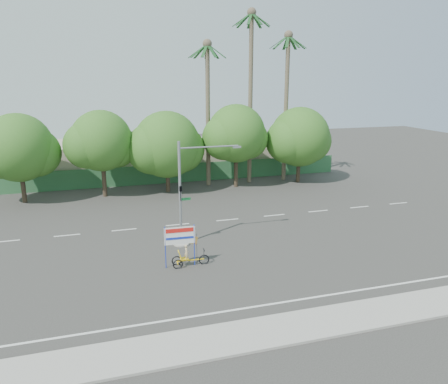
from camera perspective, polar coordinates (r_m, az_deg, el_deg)
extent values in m
plane|color=#33302D|center=(26.89, 1.43, -9.28)|extent=(120.00, 120.00, 0.00)
cube|color=gray|center=(20.71, 8.21, -17.24)|extent=(50.00, 2.40, 0.12)
cube|color=#336B3D|center=(46.53, -6.84, 2.41)|extent=(38.00, 0.08, 2.00)
cube|color=#B4A48F|center=(50.15, -19.14, 3.76)|extent=(12.00, 8.00, 4.00)
cube|color=#B4A48F|center=(52.54, 0.90, 4.85)|extent=(14.00, 8.00, 3.60)
cylinder|color=#473828|center=(42.77, -24.79, 1.04)|extent=(0.40, 0.40, 3.52)
sphere|color=#2C601C|center=(42.19, -25.27, 5.26)|extent=(6.00, 6.00, 6.00)
sphere|color=#2C601C|center=(42.39, -23.33, 4.74)|extent=(4.32, 4.32, 4.32)
sphere|color=#2C601C|center=(42.22, -27.08, 4.61)|extent=(4.56, 4.56, 4.56)
cylinder|color=#473828|center=(42.29, -15.41, 1.90)|extent=(0.40, 0.40, 3.74)
sphere|color=#2C601C|center=(41.68, -15.73, 6.46)|extent=(5.60, 5.60, 5.60)
sphere|color=#2C601C|center=(42.11, -13.97, 5.84)|extent=(4.03, 4.03, 4.03)
sphere|color=#2C601C|center=(41.48, -17.44, 5.82)|extent=(4.26, 4.26, 4.26)
cylinder|color=#473828|center=(42.86, -7.36, 2.19)|extent=(0.40, 0.40, 3.30)
sphere|color=#2C601C|center=(42.30, -7.50, 6.16)|extent=(6.40, 6.40, 6.40)
sphere|color=#2C601C|center=(42.93, -5.63, 5.63)|extent=(4.61, 4.61, 4.61)
sphere|color=#2C601C|center=(41.90, -9.38, 5.59)|extent=(4.86, 4.86, 4.86)
cylinder|color=#473828|center=(44.43, 1.57, 3.15)|extent=(0.40, 0.40, 3.87)
sphere|color=#2C601C|center=(43.85, 1.60, 7.65)|extent=(5.80, 5.80, 5.80)
sphere|color=#2C601C|center=(44.63, 3.08, 6.97)|extent=(4.18, 4.18, 4.18)
sphere|color=#2C601C|center=(43.27, 0.05, 7.09)|extent=(4.41, 4.41, 4.41)
cylinder|color=#473828|center=(47.11, 9.69, 3.34)|extent=(0.40, 0.40, 3.43)
sphere|color=#2C601C|center=(46.59, 9.86, 7.10)|extent=(6.20, 6.20, 6.20)
sphere|color=#2C601C|center=(47.56, 11.19, 6.53)|extent=(4.46, 4.46, 4.46)
sphere|color=#2C601C|center=(45.81, 8.41, 6.64)|extent=(4.71, 4.71, 4.71)
cylinder|color=#70604C|center=(45.64, 3.46, 11.76)|extent=(0.44, 0.44, 17.00)
sphere|color=#70604C|center=(45.95, 3.64, 22.40)|extent=(0.90, 0.90, 0.90)
cube|color=#1C4C21|center=(46.20, 4.80, 21.51)|extent=(1.91, 0.28, 1.36)
cube|color=#1C4C21|center=(46.68, 4.24, 21.46)|extent=(1.65, 1.44, 1.36)
cube|color=#1C4C21|center=(46.79, 3.41, 21.46)|extent=(0.61, 1.93, 1.36)
cube|color=#1C4C21|center=(46.47, 2.67, 21.51)|extent=(1.20, 1.80, 1.36)
cube|color=#1C4C21|center=(45.88, 2.36, 21.60)|extent=(1.89, 0.92, 1.36)
cube|color=#1C4C21|center=(45.27, 2.65, 21.68)|extent=(1.89, 0.92, 1.36)
cube|color=#1C4C21|center=(44.95, 3.41, 21.72)|extent=(1.20, 1.80, 1.36)
cube|color=#1C4C21|center=(45.06, 4.28, 21.69)|extent=(0.61, 1.93, 1.36)
cube|color=#1C4C21|center=(45.56, 4.83, 21.61)|extent=(1.65, 1.44, 1.36)
cylinder|color=#70604C|center=(47.23, 8.08, 10.53)|extent=(0.44, 0.44, 15.00)
sphere|color=#70604C|center=(47.26, 8.43, 19.63)|extent=(0.90, 0.90, 0.90)
cube|color=#1C4C21|center=(47.61, 9.49, 18.76)|extent=(1.91, 0.28, 1.36)
cube|color=#1C4C21|center=(48.06, 8.91, 18.74)|extent=(1.65, 1.44, 1.36)
cube|color=#1C4C21|center=(48.12, 8.10, 18.77)|extent=(0.61, 1.93, 1.36)
cube|color=#1C4C21|center=(47.76, 7.43, 18.82)|extent=(1.20, 1.80, 1.36)
cube|color=#1C4C21|center=(47.14, 7.20, 18.88)|extent=(1.89, 0.92, 1.36)
cube|color=#1C4C21|center=(46.55, 7.53, 18.92)|extent=(1.89, 0.92, 1.36)
cube|color=#1C4C21|center=(46.27, 8.29, 18.92)|extent=(1.20, 1.80, 1.36)
cube|color=#1C4C21|center=(46.44, 9.10, 18.87)|extent=(0.61, 1.93, 1.36)
cube|color=#1C4C21|center=(46.97, 9.57, 18.81)|extent=(1.65, 1.44, 1.36)
cylinder|color=#70604C|center=(44.40, -2.11, 9.74)|extent=(0.44, 0.44, 14.00)
sphere|color=#70604C|center=(44.31, -2.20, 18.79)|extent=(0.90, 0.90, 0.90)
cube|color=#1C4C21|center=(44.52, -0.96, 17.94)|extent=(1.91, 0.28, 1.36)
cube|color=#1C4C21|center=(45.05, -1.46, 17.90)|extent=(1.65, 1.44, 1.36)
cube|color=#1C4C21|center=(45.21, -2.29, 17.88)|extent=(0.61, 1.93, 1.36)
cube|color=#1C4C21|center=(44.95, -3.08, 17.89)|extent=(1.20, 1.80, 1.36)
cube|color=#1C4C21|center=(44.37, -3.46, 17.92)|extent=(1.89, 0.92, 1.36)
cube|color=#1C4C21|center=(43.75, -3.26, 17.97)|extent=(1.89, 0.92, 1.36)
cube|color=#1C4C21|center=(43.37, -2.54, 18.00)|extent=(1.20, 1.80, 1.36)
cube|color=#1C4C21|center=(43.42, -1.65, 18.01)|extent=(0.61, 1.93, 1.36)
cube|color=#1C4C21|center=(43.88, -1.02, 17.98)|extent=(1.65, 1.44, 1.36)
cylinder|color=gray|center=(29.87, -5.58, -6.70)|extent=(1.10, 1.10, 0.10)
cylinder|color=gray|center=(28.77, -5.76, -0.30)|extent=(0.18, 0.18, 7.00)
cylinder|color=gray|center=(28.56, -1.96, 5.91)|extent=(4.00, 0.10, 0.10)
cube|color=gray|center=(29.12, 1.68, 5.89)|extent=(0.55, 0.20, 0.12)
imported|color=black|center=(28.54, -5.68, -0.22)|extent=(0.16, 0.20, 1.00)
cube|color=#14662D|center=(28.93, -5.06, -0.92)|extent=(0.70, 0.04, 0.18)
torus|color=black|center=(26.69, -2.63, -8.81)|extent=(0.65, 0.11, 0.65)
torus|color=black|center=(26.70, -6.21, -8.92)|extent=(0.61, 0.10, 0.61)
torus|color=black|center=(26.22, -6.05, -9.39)|extent=(0.61, 0.10, 0.61)
cube|color=yellow|center=(26.54, -4.37, -8.85)|extent=(1.63, 0.14, 0.06)
cube|color=yellow|center=(26.45, -6.13, -9.11)|extent=(0.09, 0.58, 0.05)
cube|color=yellow|center=(26.43, -5.21, -8.66)|extent=(0.50, 0.43, 0.06)
cube|color=yellow|center=(26.29, -5.78, -8.17)|extent=(0.24, 0.41, 0.52)
cylinder|color=black|center=(26.54, -2.64, -8.06)|extent=(0.03, 0.03, 0.53)
cube|color=black|center=(26.44, -2.65, -7.54)|extent=(0.06, 0.43, 0.04)
imported|color=#CCB284|center=(26.31, -4.91, -7.91)|extent=(0.27, 0.39, 1.03)
cylinder|color=#1B34CD|center=(25.99, -7.67, -7.21)|extent=(0.06, 0.06, 2.58)
cylinder|color=#1B34CD|center=(26.20, -3.90, -6.91)|extent=(0.06, 0.06, 2.58)
cube|color=white|center=(25.84, -5.81, -5.69)|extent=(1.82, 0.14, 1.05)
cube|color=red|center=(25.69, -5.82, -5.01)|extent=(1.63, 0.10, 0.25)
cube|color=#1B34CD|center=(25.86, -5.79, -6.01)|extent=(1.63, 0.10, 0.13)
cylinder|color=black|center=(26.34, -3.58, -7.47)|extent=(0.02, 0.02, 2.01)
cube|color=red|center=(26.05, -4.33, -6.26)|extent=(0.85, 0.06, 0.63)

